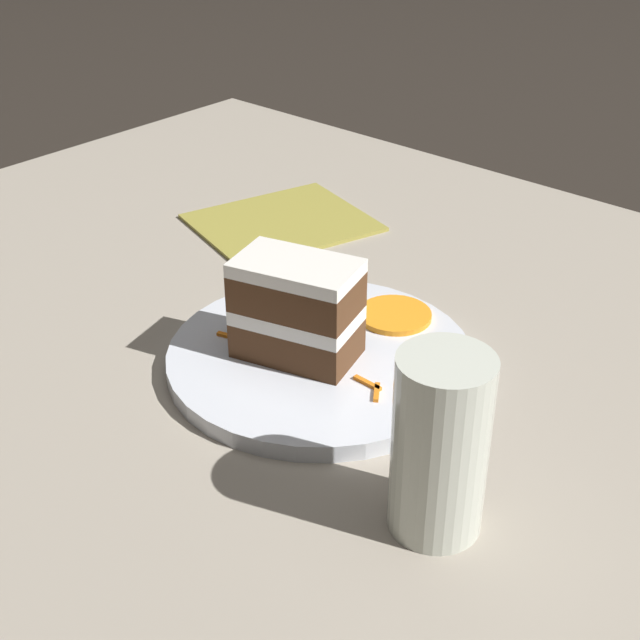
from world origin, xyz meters
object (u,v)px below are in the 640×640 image
(plate, at_px, (320,358))
(drinking_glass, at_px, (439,457))
(menu_card, at_px, (282,223))
(cream_dollop, at_px, (300,275))
(cake_slice, at_px, (297,309))
(orange_garnish, at_px, (395,315))

(plate, distance_m, drinking_glass, 0.21)
(menu_card, bearing_deg, cream_dollop, -24.56)
(cream_dollop, relative_size, menu_card, 0.26)
(cake_slice, height_order, orange_garnish, cake_slice)
(cake_slice, xyz_separation_m, cream_dollop, (0.06, -0.07, -0.02))
(cream_dollop, distance_m, drinking_glass, 0.29)
(plate, bearing_deg, cream_dollop, -37.00)
(menu_card, bearing_deg, cake_slice, -26.88)
(orange_garnish, bearing_deg, cake_slice, 76.10)
(cream_dollop, bearing_deg, cake_slice, 131.24)
(plate, relative_size, orange_garnish, 3.91)
(drinking_glass, bearing_deg, cake_slice, -21.51)
(orange_garnish, bearing_deg, plate, 80.99)
(cream_dollop, bearing_deg, plate, 143.00)
(orange_garnish, bearing_deg, menu_card, -23.37)
(cake_slice, relative_size, menu_card, 0.60)
(cake_slice, height_order, drinking_glass, drinking_glass)
(drinking_glass, xyz_separation_m, menu_card, (0.40, -0.28, -0.05))
(cake_slice, bearing_deg, menu_card, -149.80)
(cream_dollop, bearing_deg, menu_card, -41.60)
(cake_slice, bearing_deg, cream_dollop, -154.63)
(plate, xyz_separation_m, drinking_glass, (-0.18, 0.09, 0.05))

